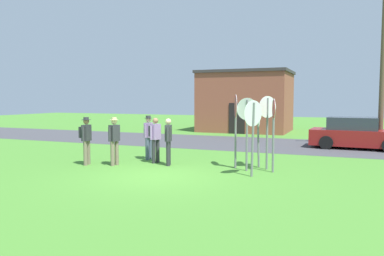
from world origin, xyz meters
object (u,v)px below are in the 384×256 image
at_px(stop_sign_rear_right, 273,123).
at_px(stop_sign_rear_left, 258,125).
at_px(person_on_left, 155,137).
at_px(stop_sign_far_back, 253,124).
at_px(utility_pole, 383,62).
at_px(person_holding_notes, 114,138).
at_px(stop_sign_low_front, 267,120).
at_px(person_near_signs, 86,137).
at_px(person_in_dark_shirt, 168,139).
at_px(stop_sign_tallest, 236,117).
at_px(person_in_blue, 148,135).
at_px(parked_car_on_street, 356,134).
at_px(stop_sign_leaning_left, 247,121).

bearing_deg(stop_sign_rear_right, stop_sign_rear_left, 131.11).
height_order(stop_sign_rear_right, person_on_left, stop_sign_rear_right).
distance_m(stop_sign_far_back, person_on_left, 4.14).
height_order(utility_pole, person_holding_notes, utility_pole).
height_order(stop_sign_low_front, person_on_left, stop_sign_low_front).
relative_size(person_near_signs, person_in_dark_shirt, 1.03).
bearing_deg(stop_sign_tallest, person_in_blue, 173.39).
xyz_separation_m(person_holding_notes, person_near_signs, (-1.00, -0.31, 0.03)).
height_order(stop_sign_tallest, person_on_left, stop_sign_tallest).
xyz_separation_m(parked_car_on_street, stop_sign_rear_right, (-2.68, -7.39, 0.92)).
distance_m(stop_sign_tallest, person_near_signs, 5.41).
bearing_deg(person_in_blue, person_near_signs, -128.55).
height_order(parked_car_on_street, stop_sign_rear_left, stop_sign_rear_left).
xyz_separation_m(person_near_signs, person_in_dark_shirt, (2.80, 1.03, -0.06)).
xyz_separation_m(utility_pole, person_near_signs, (-10.24, -8.95, -3.11)).
xyz_separation_m(utility_pole, stop_sign_low_front, (-4.02, -7.36, -2.43)).
relative_size(stop_sign_rear_right, person_near_signs, 1.38).
distance_m(person_in_dark_shirt, person_in_blue, 1.55).
height_order(stop_sign_far_back, person_in_blue, stop_sign_far_back).
distance_m(stop_sign_low_front, person_near_signs, 6.46).
bearing_deg(stop_sign_low_front, person_in_blue, 176.25).
xyz_separation_m(parked_car_on_street, stop_sign_leaning_left, (-3.53, -7.47, 0.97)).
relative_size(utility_pole, stop_sign_rear_left, 3.59).
relative_size(stop_sign_tallest, person_holding_notes, 1.46).
relative_size(parked_car_on_street, stop_sign_far_back, 1.87).
relative_size(utility_pole, person_near_signs, 4.54).
bearing_deg(parked_car_on_street, person_on_left, -134.42).
xyz_separation_m(utility_pole, stop_sign_rear_left, (-4.39, -7.02, -2.62)).
xyz_separation_m(stop_sign_leaning_left, stop_sign_rear_right, (0.85, 0.08, -0.04)).
height_order(stop_sign_low_front, stop_sign_far_back, stop_sign_low_front).
bearing_deg(person_holding_notes, parked_car_on_street, 45.22).
relative_size(stop_sign_leaning_left, stop_sign_tallest, 0.96).
height_order(person_in_dark_shirt, person_in_blue, person_in_blue).
relative_size(stop_sign_leaning_left, stop_sign_rear_right, 1.01).
distance_m(person_on_left, person_near_signs, 2.49).
distance_m(stop_sign_rear_left, stop_sign_far_back, 1.69).
bearing_deg(person_near_signs, parked_car_on_street, 43.00).
relative_size(stop_sign_far_back, person_on_left, 1.39).
bearing_deg(stop_sign_far_back, person_near_signs, -177.68).
relative_size(stop_sign_leaning_left, person_near_signs, 1.40).
distance_m(stop_sign_far_back, person_near_signs, 6.08).
relative_size(stop_sign_rear_right, person_on_left, 1.42).
distance_m(stop_sign_far_back, person_in_dark_shirt, 3.40).
bearing_deg(parked_car_on_street, stop_sign_leaning_left, -115.31).
distance_m(stop_sign_leaning_left, person_in_dark_shirt, 2.94).
relative_size(parked_car_on_street, person_holding_notes, 2.54).
bearing_deg(stop_sign_tallest, person_on_left, -177.44).
relative_size(stop_sign_low_front, person_holding_notes, 1.43).
relative_size(person_on_left, person_near_signs, 0.97).
distance_m(stop_sign_low_front, person_in_blue, 4.77).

